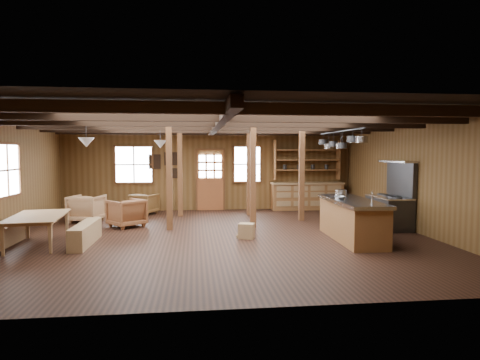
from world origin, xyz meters
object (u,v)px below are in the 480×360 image
object	(u,v)px
dining_table	(40,230)
armchair_c	(87,208)
armchair_a	(126,213)
armchair_b	(145,204)
kitchen_island	(352,219)
commercial_range	(391,206)

from	to	relation	value
dining_table	armchair_c	bearing A→B (deg)	-11.15
armchair_a	armchair_b	xyz separation A→B (m)	(0.20, 2.27, -0.04)
armchair_c	armchair_b	bearing A→B (deg)	-124.53
kitchen_island	dining_table	distance (m)	6.96
armchair_b	commercial_range	bearing A→B (deg)	-179.46
armchair_b	armchair_c	size ratio (longest dim) A/B	0.85
dining_table	armchair_c	world-z (taller)	armchair_c
armchair_b	armchair_a	bearing A→B (deg)	110.84
armchair_a	armchair_c	bearing A→B (deg)	-75.42
kitchen_island	armchair_b	distance (m)	6.93
kitchen_island	dining_table	world-z (taller)	kitchen_island
kitchen_island	commercial_range	world-z (taller)	commercial_range
armchair_a	armchair_c	xyz separation A→B (m)	(-1.27, 0.91, 0.02)
dining_table	armchair_b	bearing A→B (deg)	-28.39
dining_table	armchair_a	distance (m)	2.51
kitchen_island	armchair_a	distance (m)	5.90
kitchen_island	commercial_range	xyz separation A→B (m)	(1.60, 1.27, 0.12)
armchair_a	kitchen_island	bearing A→B (deg)	117.76
kitchen_island	commercial_range	distance (m)	2.05
armchair_a	commercial_range	bearing A→B (deg)	132.31
kitchen_island	armchair_b	size ratio (longest dim) A/B	3.41
armchair_b	armchair_c	xyz separation A→B (m)	(-1.48, -1.36, 0.06)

